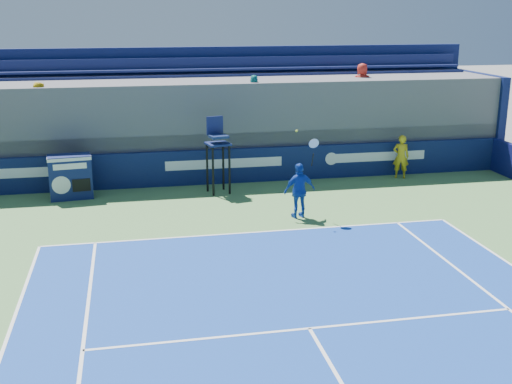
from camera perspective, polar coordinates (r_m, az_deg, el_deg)
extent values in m
imported|color=gold|center=(23.13, 12.75, 3.09)|extent=(0.66, 0.54, 1.55)
cube|color=white|center=(17.18, -0.25, -3.60)|extent=(10.97, 0.07, 0.00)
cube|color=white|center=(12.29, 4.77, -11.99)|extent=(8.23, 0.07, 0.00)
cube|color=#0B1642|center=(21.95, -2.87, 2.29)|extent=(20.40, 0.20, 1.20)
cube|color=white|center=(21.80, -18.63, 1.69)|extent=(3.20, 0.01, 0.32)
cube|color=white|center=(21.83, -2.83, 2.53)|extent=(4.00, 0.01, 0.32)
cube|color=white|center=(23.25, 10.71, 3.11)|extent=(3.60, 0.01, 0.32)
cylinder|color=white|center=(22.68, 6.72, 2.95)|extent=(0.44, 0.01, 0.44)
cube|color=#0E184A|center=(20.96, -16.16, 1.30)|extent=(1.37, 0.84, 1.40)
cube|color=silver|center=(20.82, -16.30, 2.98)|extent=(1.39, 0.86, 0.10)
cylinder|color=silver|center=(20.65, -16.92, 0.59)|extent=(0.56, 0.08, 0.56)
cube|color=black|center=(20.67, -15.26, 0.59)|extent=(0.55, 0.08, 0.40)
cube|color=silver|center=(20.51, -16.22, 2.19)|extent=(0.99, 0.12, 0.18)
cylinder|color=black|center=(20.41, -3.83, 1.81)|extent=(0.08, 0.08, 1.60)
cylinder|color=black|center=(20.60, -2.37, 1.96)|extent=(0.08, 0.08, 1.60)
cylinder|color=black|center=(20.92, -4.36, 2.15)|extent=(0.08, 0.08, 1.60)
cylinder|color=black|center=(21.11, -2.93, 2.30)|extent=(0.08, 0.08, 1.60)
cube|color=#0F1A4E|center=(20.58, -3.41, 4.30)|extent=(0.83, 0.83, 0.06)
cube|color=#132049|center=(20.44, -3.32, 4.94)|extent=(0.63, 0.56, 0.08)
cube|color=#131949|center=(20.71, -3.69, 5.92)|extent=(0.55, 0.18, 0.60)
imported|color=#143DA5|center=(18.25, 3.89, 0.12)|extent=(0.98, 0.52, 1.59)
cylinder|color=black|center=(18.09, 5.05, 2.88)|extent=(0.04, 0.16, 0.39)
torus|color=silver|center=(17.93, 5.16, 4.33)|extent=(0.30, 0.13, 0.29)
cylinder|color=silver|center=(17.93, 5.16, 4.33)|extent=(0.25, 0.10, 0.24)
sphere|color=yellow|center=(17.71, 3.64, 5.44)|extent=(0.07, 0.07, 0.07)
cube|color=#545459|center=(23.58, -3.60, 5.93)|extent=(20.40, 3.60, 3.38)
cube|color=#545459|center=(22.30, -3.11, 4.80)|extent=(20.40, 0.90, 0.55)
cube|color=#141D4E|center=(22.12, -3.09, 5.96)|extent=(20.00, 0.45, 0.08)
cube|color=#141D4E|center=(22.33, -3.19, 6.57)|extent=(20.00, 0.06, 0.45)
cube|color=#545459|center=(23.08, -3.46, 6.56)|extent=(20.40, 0.90, 0.55)
cube|color=#141D4E|center=(22.91, -3.44, 7.69)|extent=(20.00, 0.45, 0.08)
cube|color=#141D4E|center=(23.13, -3.54, 8.27)|extent=(20.00, 0.06, 0.45)
cube|color=#545459|center=(23.88, -3.78, 8.20)|extent=(20.40, 0.90, 0.55)
cube|color=#141D4E|center=(23.72, -3.77, 9.31)|extent=(20.00, 0.45, 0.08)
cube|color=#141D4E|center=(23.95, -3.86, 9.85)|extent=(20.00, 0.06, 0.45)
cube|color=#545459|center=(24.70, -4.09, 9.74)|extent=(20.40, 0.90, 0.55)
cube|color=#141D4E|center=(24.56, -4.08, 10.82)|extent=(20.00, 0.45, 0.08)
cube|color=#141D4E|center=(24.79, -4.16, 11.33)|extent=(20.00, 0.06, 0.45)
cube|color=#0C1647|center=(25.41, -4.22, 7.80)|extent=(20.80, 0.30, 4.40)
cube|color=#0C1647|center=(26.96, 18.90, 6.39)|extent=(0.30, 3.90, 3.40)
imported|color=gold|center=(22.02, -18.70, 6.95)|extent=(0.99, 0.84, 1.76)
imported|color=white|center=(21.92, -6.42, 7.45)|extent=(1.08, 0.67, 1.61)
imported|color=teal|center=(22.24, -0.12, 7.99)|extent=(1.15, 0.65, 1.85)
imported|color=#B02319|center=(24.20, 9.37, 9.39)|extent=(0.84, 0.62, 1.56)
imported|color=black|center=(24.30, 14.92, 7.81)|extent=(0.63, 0.47, 1.58)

